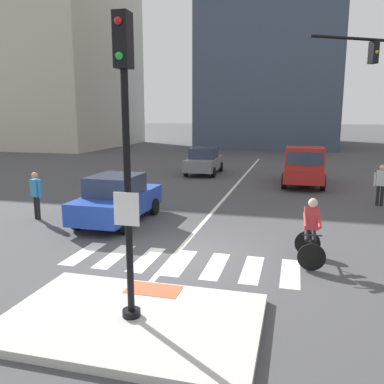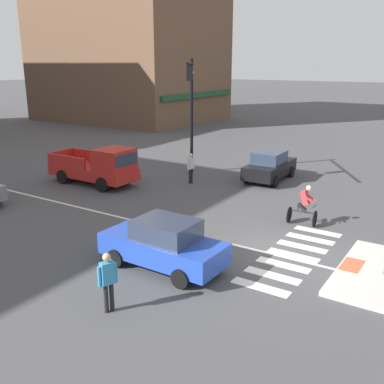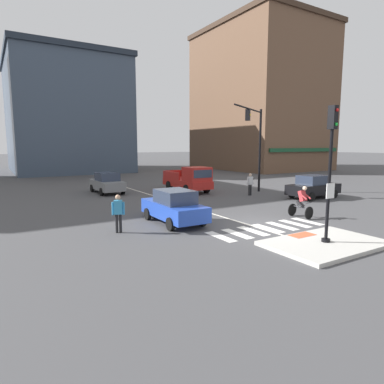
{
  "view_description": "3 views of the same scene",
  "coord_description": "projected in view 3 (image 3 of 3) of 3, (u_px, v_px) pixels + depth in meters",
  "views": [
    {
      "loc": [
        2.67,
        -9.59,
        3.63
      ],
      "look_at": [
        -0.6,
        2.97,
        1.12
      ],
      "focal_mm": 37.53,
      "sensor_mm": 36.0,
      "label": 1
    },
    {
      "loc": [
        -13.59,
        -5.19,
        6.34
      ],
      "look_at": [
        0.77,
        4.14,
        1.34
      ],
      "focal_mm": 41.42,
      "sensor_mm": 36.0,
      "label": 2
    },
    {
      "loc": [
        -10.66,
        -11.35,
        3.77
      ],
      "look_at": [
        -1.2,
        4.19,
        1.2
      ],
      "focal_mm": 31.18,
      "sensor_mm": 36.0,
      "label": 3
    }
  ],
  "objects": [
    {
      "name": "crosswalk_stripe_c",
      "position": [
        253.0,
        231.0,
        14.74
      ],
      "size": [
        0.44,
        1.8,
        0.01
      ],
      "primitive_type": "cube",
      "color": "silver",
      "rests_on": "ground"
    },
    {
      "name": "crosswalk_stripe_e",
      "position": [
        282.0,
        226.0,
        15.65
      ],
      "size": [
        0.44,
        1.8,
        0.01
      ],
      "primitive_type": "cube",
      "color": "silver",
      "rests_on": "ground"
    },
    {
      "name": "crosswalk_stripe_d",
      "position": [
        268.0,
        228.0,
        15.2
      ],
      "size": [
        0.44,
        1.8,
        0.01
      ],
      "primitive_type": "cube",
      "color": "silver",
      "rests_on": "ground"
    },
    {
      "name": "crosswalk_stripe_a",
      "position": [
        220.0,
        237.0,
        13.82
      ],
      "size": [
        0.44,
        1.8,
        0.01
      ],
      "primitive_type": "cube",
      "color": "silver",
      "rests_on": "ground"
    },
    {
      "name": "crosswalk_stripe_b",
      "position": [
        237.0,
        234.0,
        14.28
      ],
      "size": [
        0.44,
        1.8,
        0.01
      ],
      "primitive_type": "cube",
      "color": "silver",
      "rests_on": "ground"
    },
    {
      "name": "pedestrian_at_curb_left",
      "position": [
        118.0,
        210.0,
        14.32
      ],
      "size": [
        0.52,
        0.34,
        1.67
      ],
      "color": "black",
      "rests_on": "ground"
    },
    {
      "name": "traffic_light_mast",
      "position": [
        256.0,
        137.0,
        25.64
      ],
      "size": [
        5.27,
        3.28,
        6.59
      ],
      "color": "black",
      "rests_on": "ground"
    },
    {
      "name": "building_corner_left",
      "position": [
        65.0,
        116.0,
        49.04
      ],
      "size": [
        15.12,
        20.16,
        15.95
      ],
      "color": "#3D4C60",
      "rests_on": "ground"
    },
    {
      "name": "crosswalk_stripe_g",
      "position": [
        307.0,
        221.0,
        16.57
      ],
      "size": [
        0.44,
        1.8,
        0.01
      ],
      "primitive_type": "cube",
      "color": "silver",
      "rests_on": "ground"
    },
    {
      "name": "traffic_island",
      "position": [
        326.0,
        244.0,
        12.59
      ],
      "size": [
        4.49,
        2.93,
        0.15
      ],
      "primitive_type": "cube",
      "color": "beige",
      "rests_on": "ground"
    },
    {
      "name": "car_black_cross_right",
      "position": [
        313.0,
        187.0,
        23.8
      ],
      "size": [
        4.15,
        1.93,
        1.64
      ],
      "color": "black",
      "rests_on": "ground"
    },
    {
      "name": "ground_plane",
      "position": [
        260.0,
        226.0,
        15.61
      ],
      "size": [
        300.0,
        300.0,
        0.0
      ],
      "primitive_type": "plane",
      "color": "#474749"
    },
    {
      "name": "pedestrian_waiting_far_side",
      "position": [
        250.0,
        182.0,
        25.02
      ],
      "size": [
        0.55,
        0.25,
        1.67
      ],
      "color": "black",
      "rests_on": "ground"
    },
    {
      "name": "crosswalk_stripe_f",
      "position": [
        295.0,
        224.0,
        16.11
      ],
      "size": [
        0.44,
        1.8,
        0.01
      ],
      "primitive_type": "cube",
      "color": "silver",
      "rests_on": "ground"
    },
    {
      "name": "lane_centre_line",
      "position": [
        161.0,
        198.0,
        23.92
      ],
      "size": [
        0.14,
        28.0,
        0.01
      ],
      "primitive_type": "cube",
      "color": "silver",
      "rests_on": "ground"
    },
    {
      "name": "pickup_truck_red_eastbound_far",
      "position": [
        190.0,
        180.0,
        26.87
      ],
      "size": [
        2.1,
        5.12,
        2.08
      ],
      "color": "red",
      "rests_on": "ground"
    },
    {
      "name": "signal_pole",
      "position": [
        330.0,
        162.0,
        12.15
      ],
      "size": [
        0.44,
        0.38,
        5.03
      ],
      "color": "black",
      "rests_on": "traffic_island"
    },
    {
      "name": "building_far_block",
      "position": [
        259.0,
        100.0,
        52.93
      ],
      "size": [
        15.25,
        19.16,
        21.75
      ],
      "color": "brown",
      "rests_on": "ground"
    },
    {
      "name": "car_blue_westbound_near",
      "position": [
        174.0,
        207.0,
        16.15
      ],
      "size": [
        1.88,
        4.12,
        1.64
      ],
      "color": "#2347B7",
      "rests_on": "ground"
    },
    {
      "name": "tactile_pad_front",
      "position": [
        302.0,
        235.0,
        13.53
      ],
      "size": [
        1.1,
        0.6,
        0.01
      ],
      "primitive_type": "cube",
      "color": "#DB5B38",
      "rests_on": "traffic_island"
    },
    {
      "name": "car_grey_westbound_distant",
      "position": [
        107.0,
        183.0,
        26.28
      ],
      "size": [
        1.88,
        4.12,
        1.64
      ],
      "color": "slate",
      "rests_on": "ground"
    },
    {
      "name": "cyclist",
      "position": [
        302.0,
        201.0,
        17.31
      ],
      "size": [
        0.73,
        1.13,
        1.68
      ],
      "color": "black",
      "rests_on": "ground"
    }
  ]
}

